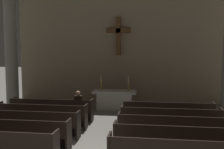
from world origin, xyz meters
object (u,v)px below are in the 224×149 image
Objects in this scene: pew_left_row_3 at (29,123)px; candlestick_right at (128,86)px; pew_right_row_4 at (170,120)px; candlestick_left at (101,85)px; altar at (115,100)px; pew_right_row_5 at (168,113)px; pew_right_row_2 at (178,141)px; lone_worshipper at (79,105)px; column_left_second at (11,49)px; pew_left_row_4 at (41,115)px; pew_right_row_3 at (174,129)px; pew_left_row_5 at (52,109)px; pew_left_row_2 at (12,133)px.

candlestick_right is (3.19, 4.44, 0.78)m from pew_left_row_3.
pew_right_row_4 is 4.69m from candlestick_left.
pew_right_row_5 is at bearing -42.16° from altar.
candlestick_left reaches higher than pew_right_row_2.
candlestick_left is 0.58× the size of lone_worshipper.
column_left_second is at bearing -177.99° from candlestick_right.
pew_right_row_2 is (4.98, -2.18, 0.00)m from pew_left_row_4.
pew_right_row_3 is 5.52m from candlestick_left.
column_left_second reaches higher than candlestick_left.
column_left_second reaches higher than pew_left_row_5.
pew_right_row_5 is at bearing 12.34° from pew_left_row_4.
candlestick_left reaches higher than pew_left_row_5.
pew_left_row_2 is at bearing -60.94° from column_left_second.
pew_left_row_2 is at bearing -146.72° from pew_right_row_5.
pew_left_row_3 is 1.00× the size of pew_right_row_2.
column_left_second reaches higher than pew_right_row_5.
pew_left_row_5 is 5.10m from pew_right_row_4.
pew_right_row_3 is at bearing -54.27° from candlestick_left.
pew_right_row_5 is at bearing 0.00° from pew_left_row_5.
candlestick_left is 1.00× the size of candlestick_right.
pew_left_row_3 and pew_right_row_5 have the same top height.
candlestick_right is at bearing 59.99° from pew_left_row_2.
pew_left_row_4 is (0.00, 2.18, 0.00)m from pew_left_row_2.
pew_left_row_5 is 4.72× the size of candlestick_right.
lone_worshipper is (1.21, 1.13, 0.22)m from pew_left_row_4.
pew_right_row_2 and pew_right_row_4 have the same top height.
pew_right_row_2 is 3.27m from pew_right_row_5.
lone_worshipper is at bearing -25.70° from column_left_second.
pew_right_row_2 is at bearing -33.28° from pew_left_row_5.
column_left_second is (-7.93, 2.04, 2.62)m from pew_right_row_5.
pew_right_row_4 is 1.09m from pew_right_row_5.
pew_right_row_4 is at bearing 90.00° from pew_right_row_2.
pew_left_row_4 is 0.57× the size of column_left_second.
pew_left_row_2 is 2.76× the size of lone_worshipper.
pew_right_row_3 is 1.65× the size of altar.
pew_right_row_3 is 4.72× the size of candlestick_left.
pew_right_row_5 is at bearing 90.00° from pew_right_row_2.
pew_right_row_5 is (4.98, 0.00, 0.00)m from pew_left_row_5.
candlestick_left is at bearing 120.01° from pew_right_row_2.
pew_left_row_3 is at bearing -90.00° from pew_left_row_5.
lone_worshipper reaches higher than pew_left_row_2.
pew_right_row_4 is 4.72× the size of candlestick_left.
pew_right_row_4 is (4.98, 2.18, 0.00)m from pew_left_row_2.
pew_left_row_2 is at bearing 180.00° from pew_right_row_2.
column_left_second is at bearing -177.40° from candlestick_left.
pew_left_row_2 is at bearing -90.00° from pew_left_row_5.
pew_left_row_4 and pew_left_row_5 have the same top height.
pew_right_row_5 is at bearing -51.55° from candlestick_right.
pew_left_row_2 and pew_right_row_5 have the same top height.
altar reaches higher than pew_right_row_3.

